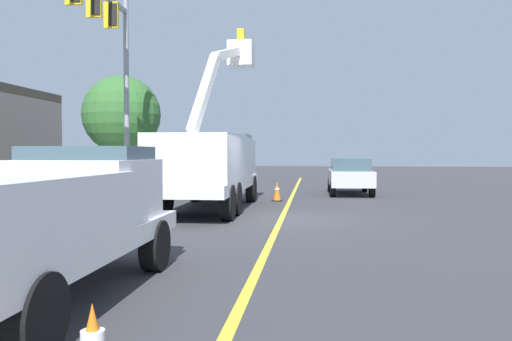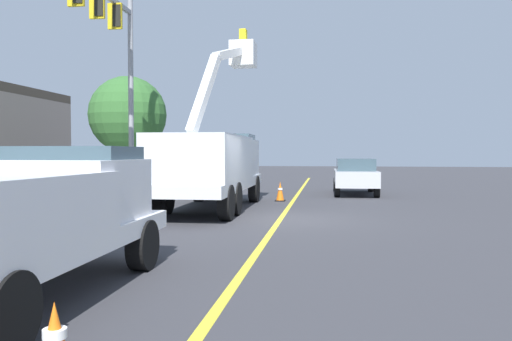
# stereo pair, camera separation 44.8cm
# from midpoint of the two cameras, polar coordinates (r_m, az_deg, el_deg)

# --- Properties ---
(ground) EXTENTS (120.00, 120.00, 0.00)m
(ground) POSITION_cam_midpoint_polar(r_m,az_deg,el_deg) (15.16, 1.97, -5.44)
(ground) COLOR #38383D
(sidewalk_far_side) EXTENTS (60.07, 5.06, 0.12)m
(sidewalk_far_side) POSITION_cam_midpoint_polar(r_m,az_deg,el_deg) (17.56, -24.45, -4.40)
(sidewalk_far_side) COLOR #9E9E99
(sidewalk_far_side) RESTS_ON ground
(lane_centre_stripe) EXTENTS (49.99, 1.37, 0.01)m
(lane_centre_stripe) POSITION_cam_midpoint_polar(r_m,az_deg,el_deg) (15.16, 1.97, -5.43)
(lane_centre_stripe) COLOR yellow
(lane_centre_stripe) RESTS_ON ground
(utility_bucket_truck) EXTENTS (8.26, 2.75, 6.48)m
(utility_bucket_truck) POSITION_cam_midpoint_polar(r_m,az_deg,el_deg) (17.84, -5.82, 0.81)
(utility_bucket_truck) COLOR silver
(utility_bucket_truck) RESTS_ON ground
(service_pickup_truck) EXTENTS (5.65, 2.30, 2.06)m
(service_pickup_truck) POSITION_cam_midpoint_polar(r_m,az_deg,el_deg) (7.38, -24.49, -4.74)
(service_pickup_truck) COLOR white
(service_pickup_truck) RESTS_ON ground
(passing_minivan) EXTENTS (4.84, 2.05, 1.69)m
(passing_minivan) POSITION_cam_midpoint_polar(r_m,az_deg,el_deg) (24.63, 9.88, -0.34)
(passing_minivan) COLOR silver
(passing_minivan) RESTS_ON ground
(traffic_cone_mid_front) EXTENTS (0.40, 0.40, 0.79)m
(traffic_cone_mid_front) POSITION_cam_midpoint_polar(r_m,az_deg,el_deg) (20.78, 1.73, -2.35)
(traffic_cone_mid_front) COLOR black
(traffic_cone_mid_front) RESTS_ON ground
(traffic_signal_mast) EXTENTS (7.13, 0.68, 8.60)m
(traffic_signal_mast) POSITION_cam_midpoint_polar(r_m,az_deg,el_deg) (20.44, -17.20, 13.90)
(traffic_signal_mast) COLOR gray
(traffic_signal_mast) RESTS_ON ground
(street_tree_right) EXTENTS (3.84, 3.84, 5.77)m
(street_tree_right) POSITION_cam_midpoint_polar(r_m,az_deg,el_deg) (26.39, -15.21, 6.00)
(street_tree_right) COLOR brown
(street_tree_right) RESTS_ON ground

